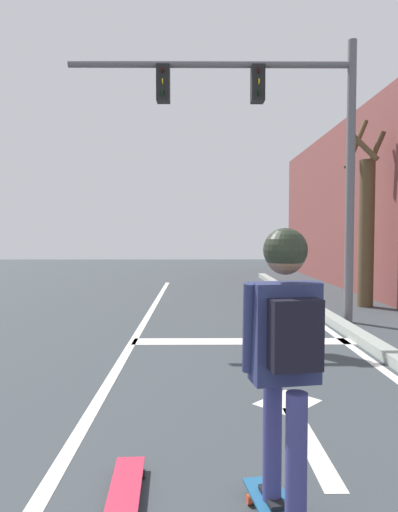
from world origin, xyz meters
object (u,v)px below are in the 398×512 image
Objects in this scene: spare_skateboard at (125,492)px; traffic_signal_mast at (274,124)px; skater at (286,339)px; roadside_tree at (366,225)px.

traffic_signal_mast is at bearing 71.72° from spare_skateboard.
skater is 0.30× the size of traffic_signal_mast.
roadside_tree is (2.41, 1.82, -1.80)m from traffic_signal_mast.
spare_skateboard is 8.77m from roadside_tree.
spare_skateboard is 6.93m from traffic_signal_mast.
spare_skateboard is at bearing -108.28° from traffic_signal_mast.
skater is 1.40m from spare_skateboard.
skater is 1.94× the size of spare_skateboard.
roadside_tree is (4.27, 7.45, 1.78)m from spare_skateboard.
roadside_tree is (3.36, 7.76, 0.77)m from skater.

